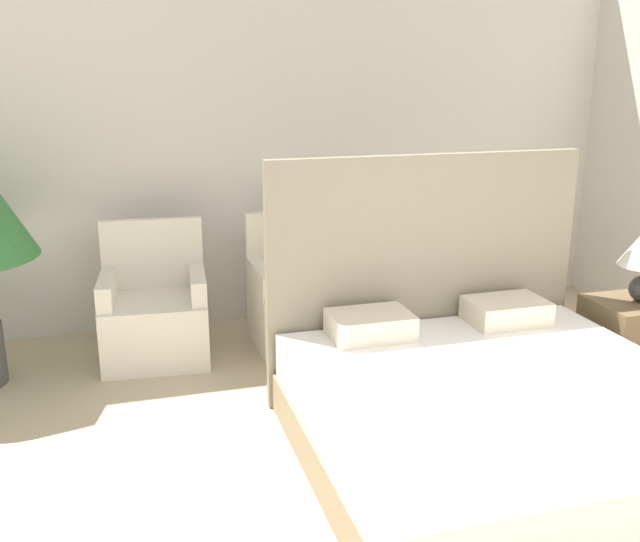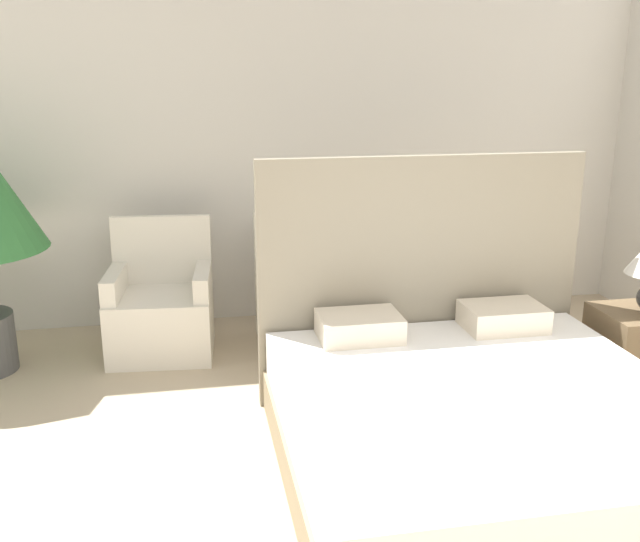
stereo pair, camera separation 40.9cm
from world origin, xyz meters
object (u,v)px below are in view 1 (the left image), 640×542
Objects in this scene: bed at (495,409)px; armchair_near_window_right at (302,305)px; nightstand at (632,342)px; armchair_near_window_left at (155,319)px.

bed is 1.89m from armchair_near_window_right.
armchair_near_window_left is at bearing 156.83° from nightstand.
armchair_near_window_right is 1.72× the size of nightstand.
nightstand is (2.84, -1.22, -0.02)m from armchair_near_window_left.
armchair_near_window_right reaches higher than nightstand.
armchair_near_window_right is at bearing 105.85° from bed.
armchair_near_window_right is at bearing 4.78° from armchair_near_window_left.
bed is 2.38m from armchair_near_window_left.
nightstand is at bearing -18.39° from armchair_near_window_left.
armchair_near_window_right is at bearing 146.20° from nightstand.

